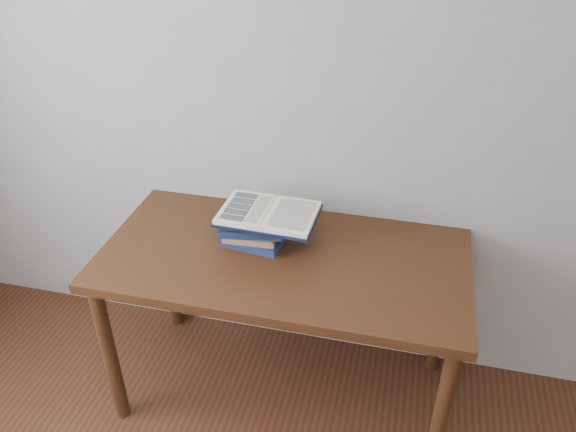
# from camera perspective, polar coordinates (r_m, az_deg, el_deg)

# --- Properties ---
(desk) EXTENTS (1.47, 0.73, 0.79)m
(desk) POSITION_cam_1_polar(r_m,az_deg,el_deg) (2.30, -0.45, -5.94)
(desk) COLOR #4E2413
(desk) RESTS_ON ground
(book_stack) EXTENTS (0.28, 0.21, 0.13)m
(book_stack) POSITION_cam_1_polar(r_m,az_deg,el_deg) (2.29, -3.56, -1.35)
(book_stack) COLOR #172046
(book_stack) RESTS_ON desk
(open_book) EXTENTS (0.40, 0.28, 0.03)m
(open_book) POSITION_cam_1_polar(r_m,az_deg,el_deg) (2.24, -1.98, 0.24)
(open_book) COLOR black
(open_book) RESTS_ON book_stack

